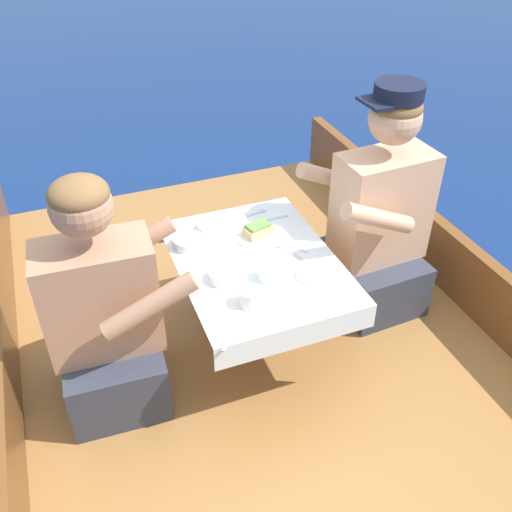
{
  "coord_description": "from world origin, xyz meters",
  "views": [
    {
      "loc": [
        -0.65,
        -1.59,
        2.08
      ],
      "look_at": [
        0.0,
        0.1,
        0.76
      ],
      "focal_mm": 40.0,
      "sensor_mm": 36.0,
      "label": 1
    }
  ],
  "objects_px": {
    "coffee_cup_port": "(269,272)",
    "coffee_cup_starboard": "(250,297)",
    "sandwich": "(258,229)",
    "person_starboard": "(378,223)",
    "person_port": "(106,317)"
  },
  "relations": [
    {
      "from": "coffee_cup_port",
      "to": "coffee_cup_starboard",
      "type": "height_order",
      "value": "coffee_cup_starboard"
    },
    {
      "from": "person_port",
      "to": "coffee_cup_starboard",
      "type": "height_order",
      "value": "person_port"
    },
    {
      "from": "person_starboard",
      "to": "coffee_cup_starboard",
      "type": "height_order",
      "value": "person_starboard"
    },
    {
      "from": "sandwich",
      "to": "coffee_cup_starboard",
      "type": "relative_size",
      "value": 1.25
    },
    {
      "from": "sandwich",
      "to": "person_port",
      "type": "bearing_deg",
      "value": -162.75
    },
    {
      "from": "coffee_cup_port",
      "to": "coffee_cup_starboard",
      "type": "xyz_separation_m",
      "value": [
        -0.12,
        -0.11,
        0.0
      ]
    },
    {
      "from": "person_port",
      "to": "person_starboard",
      "type": "relative_size",
      "value": 0.91
    },
    {
      "from": "person_starboard",
      "to": "sandwich",
      "type": "bearing_deg",
      "value": -11.22
    },
    {
      "from": "coffee_cup_starboard",
      "to": "person_starboard",
      "type": "bearing_deg",
      "value": 23.73
    },
    {
      "from": "person_port",
      "to": "coffee_cup_starboard",
      "type": "relative_size",
      "value": 9.11
    },
    {
      "from": "coffee_cup_starboard",
      "to": "sandwich",
      "type": "bearing_deg",
      "value": 64.83
    },
    {
      "from": "person_port",
      "to": "sandwich",
      "type": "relative_size",
      "value": 7.26
    },
    {
      "from": "person_starboard",
      "to": "person_port",
      "type": "bearing_deg",
      "value": 3.23
    },
    {
      "from": "person_port",
      "to": "person_starboard",
      "type": "distance_m",
      "value": 1.22
    },
    {
      "from": "coffee_cup_port",
      "to": "person_port",
      "type": "bearing_deg",
      "value": 172.93
    }
  ]
}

